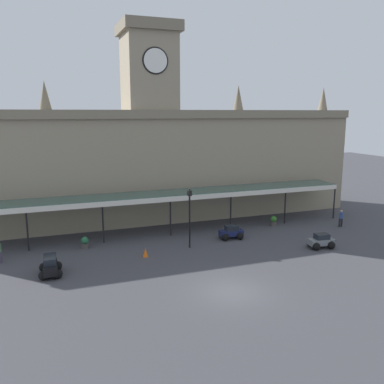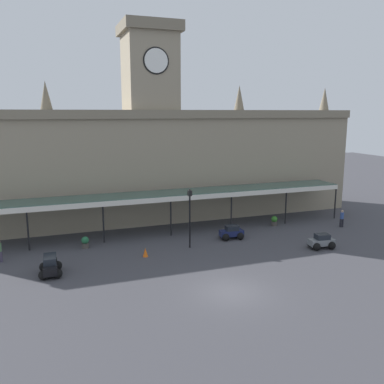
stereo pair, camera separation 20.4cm
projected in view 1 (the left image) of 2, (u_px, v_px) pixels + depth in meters
ground_plane at (231, 292)px, 25.20m from camera, size 140.00×140.00×0.00m
station_building at (151, 159)px, 41.67m from camera, size 43.42×6.23×19.25m
entrance_canopy at (166, 195)px, 37.27m from camera, size 35.69×3.26×3.64m
car_grey_sedan at (321, 242)px, 33.31m from camera, size 2.14×1.67×1.19m
car_navy_sedan at (231, 233)px, 35.75m from camera, size 2.12×1.64×1.19m
car_black_estate at (50, 267)px, 27.76m from camera, size 1.59×2.28×1.27m
pedestrian_beside_cars at (341, 218)px, 39.41m from camera, size 0.38×0.34×1.67m
victorian_lamppost at (190, 211)px, 32.93m from camera, size 0.30×0.30×4.88m
traffic_cone at (145, 252)px, 31.29m from camera, size 0.40×0.40×0.70m
planter_near_kerb at (85, 242)px, 33.24m from camera, size 0.60×0.60×0.96m
planter_by_canopy at (274, 221)px, 39.90m from camera, size 0.60×0.60×0.96m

